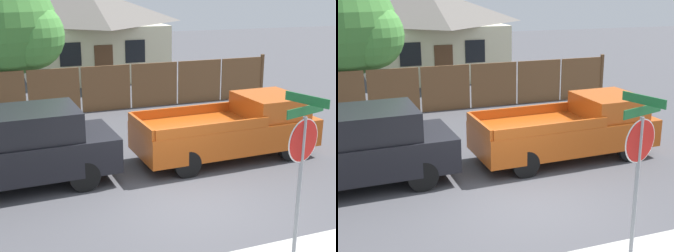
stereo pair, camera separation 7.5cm
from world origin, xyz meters
TOP-DOWN VIEW (x-y plane):
  - ground_plane at (0.00, 0.00)m, footprint 80.00×80.00m
  - wooden_fence at (1.21, 8.85)m, footprint 12.02×0.12m
  - house at (1.20, 16.77)m, footprint 7.57×7.23m
  - oak_tree at (-3.10, 10.09)m, footprint 4.16×3.96m
  - red_suv at (-3.64, 2.45)m, footprint 4.96×2.14m
  - orange_pickup at (2.31, 2.45)m, footprint 5.15×2.12m
  - stop_sign at (0.78, -2.66)m, footprint 0.89×0.80m

SIDE VIEW (x-z plane):
  - ground_plane at x=0.00m, z-range 0.00..0.00m
  - orange_pickup at x=2.31m, z-range -0.02..1.69m
  - wooden_fence at x=1.21m, z-range -0.05..1.81m
  - red_suv at x=-3.64m, z-range 0.07..1.96m
  - stop_sign at x=0.78m, z-range 0.53..3.52m
  - house at x=1.20m, z-range 0.09..4.73m
  - oak_tree at x=-3.10m, z-range 0.57..5.87m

